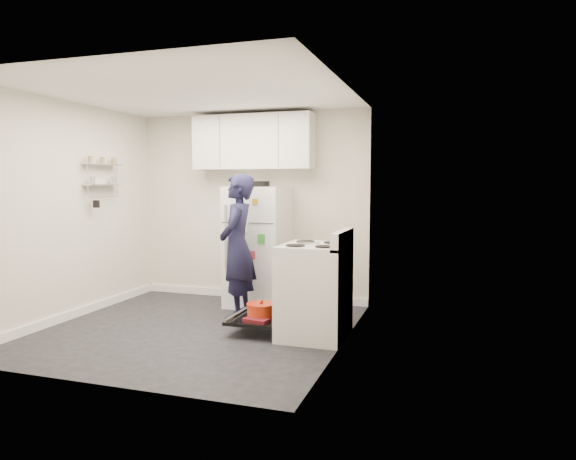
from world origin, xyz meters
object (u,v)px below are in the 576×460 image
(open_oven_door, at_px, (261,314))
(refrigerator, at_px, (258,246))
(electric_range, at_px, (313,291))
(person, at_px, (237,247))

(open_oven_door, xyz_separation_m, refrigerator, (-0.46, 1.13, 0.58))
(electric_range, xyz_separation_m, refrigerator, (-1.03, 1.10, 0.30))
(refrigerator, height_order, person, person)
(electric_range, height_order, refrigerator, refrigerator)
(electric_range, relative_size, person, 0.66)
(electric_range, relative_size, refrigerator, 0.69)
(person, bearing_deg, open_oven_door, 37.24)
(open_oven_door, distance_m, refrigerator, 1.35)
(open_oven_door, bearing_deg, electric_range, 2.94)
(open_oven_door, distance_m, person, 0.91)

